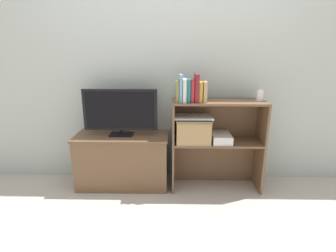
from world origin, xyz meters
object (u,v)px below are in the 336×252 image
(storage_basket_left, at_px, (193,129))
(baby_monitor, at_px, (260,95))
(book_olive, at_px, (177,91))
(tv, at_px, (120,111))
(book_skyblue, at_px, (181,88))
(book_ivory, at_px, (184,90))
(laptop, at_px, (193,117))
(magazine_stack, at_px, (221,137))
(tv_stand, at_px, (123,160))
(book_mustard, at_px, (200,92))
(book_crimson, at_px, (192,90))
(book_tan, at_px, (205,92))
(book_teal, at_px, (188,90))
(book_maroon, at_px, (197,88))

(storage_basket_left, bearing_deg, baby_monitor, 1.43)
(book_olive, distance_m, storage_basket_left, 0.39)
(tv, xyz_separation_m, book_olive, (0.54, -0.08, 0.20))
(book_skyblue, distance_m, book_ivory, 0.04)
(book_olive, distance_m, book_skyblue, 0.04)
(tv, distance_m, laptop, 0.69)
(baby_monitor, relative_size, magazine_stack, 0.49)
(tv_stand, relative_size, tv, 1.29)
(tv, xyz_separation_m, book_mustard, (0.74, -0.08, 0.20))
(book_mustard, distance_m, laptop, 0.25)
(book_ivory, distance_m, book_mustard, 0.14)
(book_olive, bearing_deg, laptop, 13.42)
(book_ivory, bearing_deg, book_crimson, -0.00)
(book_olive, xyz_separation_m, book_ivory, (0.06, 0.00, 0.01))
(tv_stand, distance_m, book_mustard, 1.03)
(book_mustard, xyz_separation_m, book_tan, (0.04, -0.00, 0.00))
(book_skyblue, xyz_separation_m, book_crimson, (0.10, -0.00, -0.02))
(tv_stand, xyz_separation_m, book_teal, (0.64, -0.08, 0.72))
(book_skyblue, bearing_deg, tv, 171.69)
(book_skyblue, relative_size, book_ivory, 1.18)
(book_ivory, distance_m, book_teal, 0.04)
(tv, distance_m, book_crimson, 0.71)
(book_teal, relative_size, book_crimson, 1.01)
(book_tan, xyz_separation_m, baby_monitor, (0.51, 0.05, -0.04))
(book_ivory, relative_size, magazine_stack, 0.77)
(book_tan, bearing_deg, baby_monitor, 5.80)
(book_maroon, bearing_deg, tv_stand, 173.19)
(book_ivory, bearing_deg, book_maroon, 0.00)
(laptop, bearing_deg, book_ivory, -157.81)
(book_olive, height_order, book_teal, book_teal)
(book_skyblue, bearing_deg, laptop, 16.70)
(book_tan, distance_m, baby_monitor, 0.51)
(tv_stand, bearing_deg, book_teal, -7.58)
(tv, height_order, book_skyblue, book_skyblue)
(tv_stand, distance_m, book_olive, 0.89)
(book_mustard, bearing_deg, magazine_stack, 10.15)
(tv_stand, height_order, book_maroon, book_maroon)
(book_ivory, distance_m, magazine_stack, 0.58)
(magazine_stack, bearing_deg, storage_basket_left, -179.71)
(book_crimson, bearing_deg, laptop, 62.46)
(book_mustard, bearing_deg, book_ivory, -180.00)
(book_ivory, height_order, book_tan, book_ivory)
(storage_basket_left, distance_m, magazine_stack, 0.28)
(book_skyblue, bearing_deg, book_tan, 0.00)
(storage_basket_left, bearing_deg, tv_stand, 176.03)
(book_skyblue, relative_size, book_maroon, 0.98)
(book_skyblue, xyz_separation_m, baby_monitor, (0.72, 0.05, -0.07))
(book_crimson, bearing_deg, book_olive, 180.00)
(book_maroon, xyz_separation_m, baby_monitor, (0.58, 0.05, -0.07))
(tv_stand, height_order, book_mustard, book_mustard)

